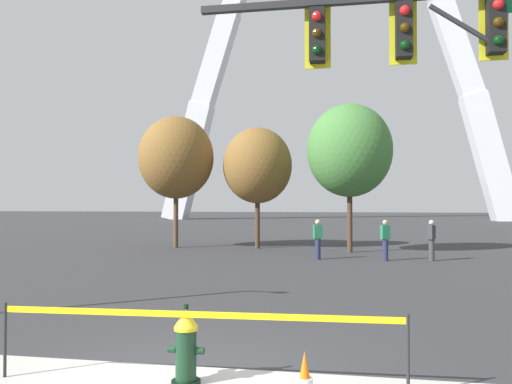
# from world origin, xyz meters

# --- Properties ---
(ground_plane) EXTENTS (240.00, 240.00, 0.00)m
(ground_plane) POSITION_xyz_m (0.00, 0.00, 0.00)
(ground_plane) COLOR #333335
(fire_hydrant) EXTENTS (0.46, 0.48, 0.99)m
(fire_hydrant) POSITION_xyz_m (0.10, -0.30, 0.47)
(fire_hydrant) COLOR black
(fire_hydrant) RESTS_ON ground
(caution_tape_barrier) EXTENTS (5.07, 0.26, 0.96)m
(caution_tape_barrier) POSITION_xyz_m (0.25, -0.38, 0.66)
(caution_tape_barrier) COLOR #232326
(caution_tape_barrier) RESTS_ON ground
(traffic_signal_gantry) EXTENTS (6.42, 0.44, 6.00)m
(traffic_signal_gantry) POSITION_xyz_m (4.05, 2.08, 4.27)
(traffic_signal_gantry) COLOR #232326
(traffic_signal_gantry) RESTS_ON ground
(monument_arch) EXTENTS (46.42, 3.02, 48.82)m
(monument_arch) POSITION_xyz_m (0.00, 61.80, 21.17)
(monument_arch) COLOR silver
(monument_arch) RESTS_ON ground
(tree_far_left) EXTENTS (3.79, 3.79, 6.64)m
(tree_far_left) POSITION_xyz_m (-6.45, 18.18, 4.55)
(tree_far_left) COLOR brown
(tree_far_left) RESTS_ON ground
(tree_left_mid) EXTENTS (3.44, 3.44, 6.01)m
(tree_left_mid) POSITION_xyz_m (-2.33, 18.53, 4.11)
(tree_left_mid) COLOR #473323
(tree_left_mid) RESTS_ON ground
(tree_center_left) EXTENTS (3.88, 3.88, 6.79)m
(tree_center_left) POSITION_xyz_m (2.18, 17.22, 4.65)
(tree_center_left) COLOR #473323
(tree_center_left) RESTS_ON ground
(pedestrian_walking_left) EXTENTS (0.39, 0.33, 1.59)m
(pedestrian_walking_left) POSITION_xyz_m (3.53, 14.06, 0.82)
(pedestrian_walking_left) COLOR #232847
(pedestrian_walking_left) RESTS_ON ground
(pedestrian_standing_center) EXTENTS (0.35, 0.39, 1.59)m
(pedestrian_standing_center) POSITION_xyz_m (5.30, 14.33, 0.82)
(pedestrian_standing_center) COLOR #38383D
(pedestrian_standing_center) RESTS_ON ground
(pedestrian_walking_right) EXTENTS (0.39, 0.31, 1.59)m
(pedestrian_walking_right) POSITION_xyz_m (0.91, 14.06, 0.82)
(pedestrian_walking_right) COLOR #232847
(pedestrian_walking_right) RESTS_ON ground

